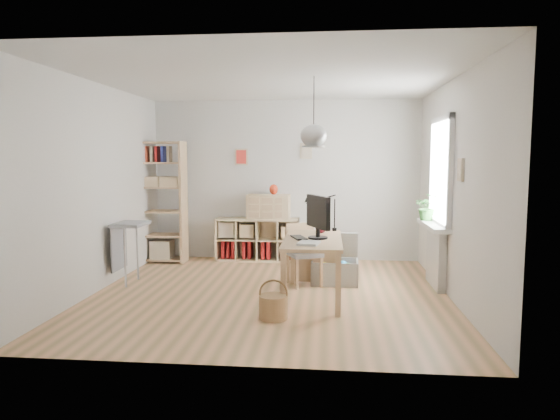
# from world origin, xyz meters

# --- Properties ---
(ground) EXTENTS (4.50, 4.50, 0.00)m
(ground) POSITION_xyz_m (0.00, 0.00, 0.00)
(ground) COLOR tan
(ground) RESTS_ON ground
(room_shell) EXTENTS (4.50, 4.50, 4.50)m
(room_shell) POSITION_xyz_m (0.55, -0.15, 2.00)
(room_shell) COLOR white
(room_shell) RESTS_ON ground
(window_unit) EXTENTS (0.07, 1.16, 1.46)m
(window_unit) POSITION_xyz_m (2.23, 0.60, 1.55)
(window_unit) COLOR white
(window_unit) RESTS_ON ground
(radiator) EXTENTS (0.10, 0.80, 0.80)m
(radiator) POSITION_xyz_m (2.19, 0.60, 0.40)
(radiator) COLOR beige
(radiator) RESTS_ON ground
(windowsill) EXTENTS (0.22, 1.20, 0.06)m
(windowsill) POSITION_xyz_m (2.14, 0.60, 0.83)
(windowsill) COLOR white
(windowsill) RESTS_ON radiator
(desk) EXTENTS (0.70, 1.50, 0.75)m
(desk) POSITION_xyz_m (0.55, -0.15, 0.66)
(desk) COLOR tan
(desk) RESTS_ON ground
(cube_shelf) EXTENTS (1.40, 0.38, 0.72)m
(cube_shelf) POSITION_xyz_m (-0.47, 2.08, 0.30)
(cube_shelf) COLOR beige
(cube_shelf) RESTS_ON ground
(tall_bookshelf) EXTENTS (0.80, 0.38, 2.00)m
(tall_bookshelf) POSITION_xyz_m (-2.04, 1.80, 1.09)
(tall_bookshelf) COLOR tan
(tall_bookshelf) RESTS_ON ground
(side_table) EXTENTS (0.40, 0.55, 0.85)m
(side_table) POSITION_xyz_m (-2.04, 0.35, 0.67)
(side_table) COLOR #99999C
(side_table) RESTS_ON ground
(chair) EXTENTS (0.54, 0.54, 0.84)m
(chair) POSITION_xyz_m (0.40, 0.52, 0.48)
(chair) COLOR #99999C
(chair) RESTS_ON ground
(wicker_basket) EXTENTS (0.32, 0.31, 0.43)m
(wicker_basket) POSITION_xyz_m (0.15, -0.98, 0.14)
(wicker_basket) COLOR olive
(wicker_basket) RESTS_ON ground
(storage_chest) EXTENTS (0.66, 0.74, 0.68)m
(storage_chest) POSITION_xyz_m (0.84, 0.67, 0.22)
(storage_chest) COLOR silver
(storage_chest) RESTS_ON ground
(monitor) EXTENTS (0.30, 0.57, 0.53)m
(monitor) POSITION_xyz_m (0.61, -0.15, 1.05)
(monitor) COLOR black
(monitor) RESTS_ON desk
(keyboard) EXTENTS (0.24, 0.38, 0.02)m
(keyboard) POSITION_xyz_m (0.38, -0.15, 0.76)
(keyboard) COLOR black
(keyboard) RESTS_ON desk
(task_lamp) EXTENTS (0.43, 0.16, 0.46)m
(task_lamp) POSITION_xyz_m (0.61, 0.46, 1.06)
(task_lamp) COLOR black
(task_lamp) RESTS_ON desk
(yarn_ball) EXTENTS (0.16, 0.16, 0.16)m
(yarn_ball) POSITION_xyz_m (0.64, 0.31, 0.83)
(yarn_ball) COLOR #4F0A16
(yarn_ball) RESTS_ON desk
(paper_tray) EXTENTS (0.27, 0.32, 0.03)m
(paper_tray) POSITION_xyz_m (0.52, -0.57, 0.76)
(paper_tray) COLOR white
(paper_tray) RESTS_ON desk
(drawer_chest) EXTENTS (0.72, 0.35, 0.40)m
(drawer_chest) POSITION_xyz_m (-0.26, 2.04, 0.92)
(drawer_chest) COLOR beige
(drawer_chest) RESTS_ON cube_shelf
(red_vase) EXTENTS (0.14, 0.14, 0.17)m
(red_vase) POSITION_xyz_m (-0.18, 2.04, 1.21)
(red_vase) COLOR #A4230D
(red_vase) RESTS_ON drawer_chest
(potted_plant) EXTENTS (0.36, 0.32, 0.38)m
(potted_plant) POSITION_xyz_m (2.12, 0.91, 1.05)
(potted_plant) COLOR #245821
(potted_plant) RESTS_ON windowsill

